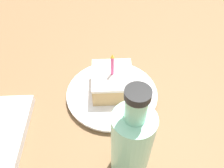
{
  "coord_description": "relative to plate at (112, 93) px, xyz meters",
  "views": [
    {
      "loc": [
        -0.39,
        0.03,
        0.44
      ],
      "look_at": [
        -0.02,
        0.02,
        0.04
      ],
      "focal_mm": 35.0,
      "sensor_mm": 36.0,
      "label": 1
    }
  ],
  "objects": [
    {
      "name": "cake_slice",
      "position": [
        0.01,
        -0.0,
        0.04
      ],
      "size": [
        0.11,
        0.1,
        0.11
      ],
      "color": "tan",
      "rests_on": "plate"
    },
    {
      "name": "ground_plane",
      "position": [
        0.02,
        -0.02,
        -0.03
      ],
      "size": [
        2.4,
        2.4,
        0.04
      ],
      "color": "brown",
      "rests_on": "ground"
    },
    {
      "name": "plate",
      "position": [
        0.0,
        0.0,
        0.0
      ],
      "size": [
        0.23,
        0.23,
        0.02
      ],
      "color": "silver",
      "rests_on": "ground_plane"
    },
    {
      "name": "fork",
      "position": [
        -0.05,
        -0.03,
        0.01
      ],
      "size": [
        0.19,
        0.07,
        0.0
      ],
      "color": "silver",
      "rests_on": "plate"
    },
    {
      "name": "bottle",
      "position": [
        -0.19,
        -0.03,
        0.08
      ],
      "size": [
        0.07,
        0.07,
        0.23
      ],
      "color": "#8CD1B2",
      "rests_on": "ground_plane"
    }
  ]
}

